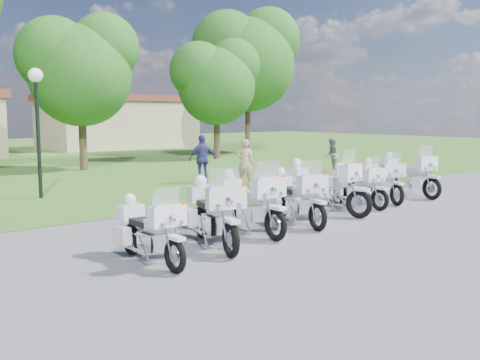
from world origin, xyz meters
TOP-DOWN VIEW (x-y plane):
  - ground at (0.00, 0.00)m, footprint 100.00×100.00m
  - motorcycle_0 at (-3.55, -1.11)m, footprint 0.70×2.11m
  - motorcycle_1 at (-1.94, -0.82)m, footprint 1.23×2.37m
  - motorcycle_2 at (-0.62, -0.31)m, footprint 0.93×2.47m
  - motorcycle_3 at (0.91, -0.28)m, footprint 1.12×2.32m
  - motorcycle_4 at (2.38, 0.20)m, footprint 1.20×2.56m
  - motorcycle_5 at (3.96, 0.38)m, footprint 0.81×2.18m
  - motorcycle_6 at (5.31, 0.54)m, footprint 1.29×2.17m
  - motorcycle_7 at (6.85, 0.66)m, footprint 1.03×2.49m
  - lamp_post at (-2.59, 7.49)m, footprint 0.44×0.44m
  - tree_2 at (1.80, 14.83)m, footprint 5.49×4.69m
  - tree_3 at (10.63, 16.26)m, footprint 5.31×4.53m
  - tree_4 at (15.38, 19.17)m, footprint 7.43×6.34m
  - building_east at (11.00, 30.00)m, footprint 11.44×7.28m
  - bystander_a at (4.14, 5.59)m, footprint 0.74×0.74m
  - bystander_b at (10.04, 6.68)m, footprint 0.95×0.95m
  - bystander_c at (3.51, 7.38)m, footprint 1.15×0.67m

SIDE VIEW (x-z plane):
  - ground at x=0.00m, z-range 0.00..0.00m
  - motorcycle_0 at x=-3.55m, z-range -0.12..1.30m
  - motorcycle_5 at x=3.96m, z-range -0.12..1.34m
  - motorcycle_6 at x=5.31m, z-range -0.13..1.41m
  - motorcycle_3 at x=0.91m, z-range -0.13..1.46m
  - motorcycle_1 at x=-1.94m, z-range -0.13..1.50m
  - motorcycle_2 at x=-0.62m, z-range -0.14..1.52m
  - motorcycle_7 at x=6.85m, z-range -0.14..1.54m
  - motorcycle_4 at x=2.38m, z-range -0.14..1.60m
  - bystander_b at x=10.04m, z-range 0.00..1.55m
  - bystander_a at x=4.14m, z-range 0.00..1.73m
  - bystander_c at x=3.51m, z-range 0.00..1.84m
  - building_east at x=11.00m, z-range 0.02..4.12m
  - lamp_post at x=-2.59m, z-range 1.04..5.07m
  - tree_3 at x=10.63m, z-range 1.14..8.23m
  - tree_2 at x=1.80m, z-range 1.18..8.50m
  - tree_4 at x=15.38m, z-range 1.60..11.52m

